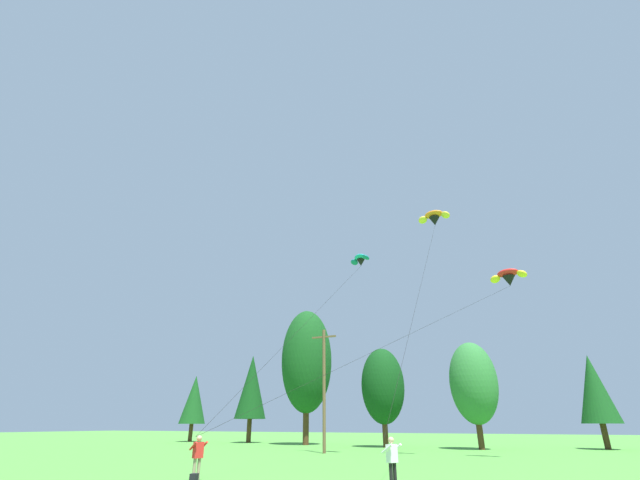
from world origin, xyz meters
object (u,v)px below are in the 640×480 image
Objects in this scene: utility_pole at (324,385)px; parafoil_kite_far_teal at (360,260)px; kite_flyer_mid at (392,458)px; parafoil_kite_high_red_yellow at (508,277)px; kite_flyer_near at (198,454)px; backpack at (194,479)px; parafoil_kite_mid_orange at (434,218)px.

utility_pole is 10.74m from parafoil_kite_far_teal.
parafoil_kite_far_teal is (4.26, -2.00, 9.65)m from utility_pole.
parafoil_kite_high_red_yellow reaches higher than kite_flyer_mid.
kite_flyer_near is 1.45m from backpack.
parafoil_kite_far_teal is 42.92× the size of backpack.
utility_pole is 5.68× the size of kite_flyer_mid.
parafoil_kite_mid_orange is at bearing -2.78° from parafoil_kite_far_teal.
backpack is (3.48, -19.47, -4.86)m from utility_pole.
parafoil_kite_far_teal is at bearing -18.36° from backpack.
kite_flyer_mid is at bearing -106.53° from parafoil_kite_high_red_yellow.
utility_pole is 24.00× the size of backpack.
parafoil_kite_mid_orange reaches higher than parafoil_kite_far_teal.
parafoil_kite_high_red_yellow is 7.06m from parafoil_kite_mid_orange.
parafoil_kite_mid_orange is (7.93, 16.18, 16.15)m from kite_flyer_near.
parafoil_kite_far_teal is (-6.42, 0.31, -2.44)m from parafoil_kite_mid_orange.
kite_flyer_mid is 0.10× the size of parafoil_kite_far_teal.
parafoil_kite_far_teal reaches higher than kite_flyer_mid.
parafoil_kite_far_teal is at bearing -177.06° from parafoil_kite_high_red_yellow.
backpack is at bearing -162.77° from kite_flyer_mid.
utility_pole is 20.37m from backpack.
kite_flyer_near is 1.00× the size of kite_flyer_mid.
parafoil_kite_high_red_yellow is 1.09× the size of parafoil_kite_mid_orange.
utility_pole is 5.68× the size of kite_flyer_near.
utility_pole is at bearing 167.79° from parafoil_kite_mid_orange.
parafoil_kite_far_teal is at bearing -25.14° from utility_pole.
parafoil_kite_far_teal is (1.50, 16.49, 13.71)m from kite_flyer_near.
parafoil_kite_high_red_yellow is (15.28, -1.44, 6.81)m from utility_pole.
backpack is at bearing -53.51° from kite_flyer_near.
parafoil_kite_mid_orange is at bearing -12.21° from utility_pole.
parafoil_kite_far_teal is (-6.32, 15.26, 13.71)m from kite_flyer_mid.
kite_flyer_mid is 4.23× the size of backpack.
backpack is (-7.21, -17.15, -16.95)m from parafoil_kite_mid_orange.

